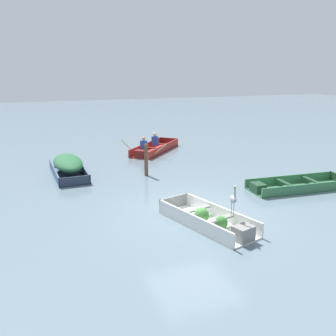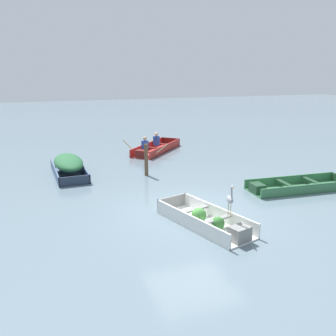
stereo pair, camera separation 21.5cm
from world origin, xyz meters
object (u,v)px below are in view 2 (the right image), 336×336
Objects in this scene: heron_on_dinghy at (230,199)px; mooring_post at (146,160)px; skiff_slate_blue_near_moored at (68,164)px; rowboat_red_with_crew at (155,148)px; dinghy_white_foreground at (207,221)px; skiff_green_mid_moored at (295,187)px.

mooring_post is (-0.40, 5.63, -0.30)m from heron_on_dinghy.
skiff_slate_blue_near_moored is 7.46m from heron_on_dinghy.
skiff_slate_blue_near_moored is 2.57× the size of mooring_post.
rowboat_red_with_crew is (4.27, 2.69, -0.22)m from skiff_slate_blue_near_moored.
heron_on_dinghy is (0.30, -0.56, 0.74)m from dinghy_white_foreground.
rowboat_red_with_crew is (-2.60, 7.13, 0.08)m from skiff_green_mid_moored.
skiff_slate_blue_near_moored is 0.88× the size of skiff_green_mid_moored.
skiff_green_mid_moored is 4.47m from heron_on_dinghy.
skiff_green_mid_moored is 5.33m from mooring_post.
skiff_green_mid_moored is (6.87, -4.44, -0.30)m from skiff_slate_blue_near_moored.
skiff_green_mid_moored is (4.05, 1.76, -0.05)m from dinghy_white_foreground.
rowboat_red_with_crew is 9.54m from heron_on_dinghy.
skiff_slate_blue_near_moored is (-2.83, 6.20, 0.25)m from dinghy_white_foreground.
heron_on_dinghy is (-1.14, -9.44, 0.71)m from rowboat_red_with_crew.
dinghy_white_foreground is at bearing 118.64° from heron_on_dinghy.
mooring_post reaches higher than rowboat_red_with_crew.
dinghy_white_foreground is 4.41m from skiff_green_mid_moored.
rowboat_red_with_crew reaches higher than dinghy_white_foreground.
skiff_slate_blue_near_moored is at bearing 114.52° from dinghy_white_foreground.
skiff_slate_blue_near_moored is 0.92× the size of rowboat_red_with_crew.
skiff_green_mid_moored is at bearing 23.48° from dinghy_white_foreground.
dinghy_white_foreground is at bearing -88.90° from mooring_post.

